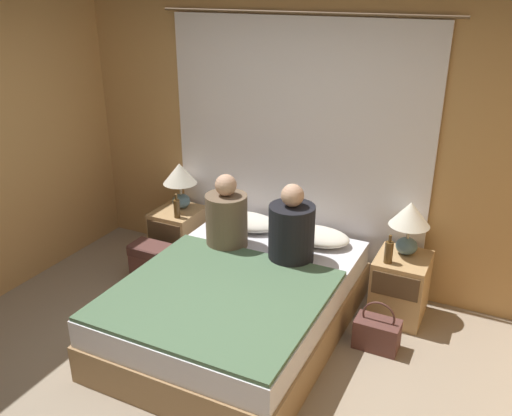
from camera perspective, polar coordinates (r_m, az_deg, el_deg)
ground_plane at (r=3.85m, az=-8.08°, el=-19.27°), size 16.00×16.00×0.00m
wall_back at (r=4.81m, az=4.46°, el=6.90°), size 4.36×0.06×2.50m
curtain_panel at (r=4.78m, az=4.14°, el=5.76°), size 2.56×0.02×2.34m
bed at (r=4.27m, az=-1.87°, el=-10.13°), size 1.52×2.07×0.49m
nightstand_left at (r=5.34m, az=-8.15°, el=-2.88°), size 0.41×0.47×0.54m
nightstand_right at (r=4.60m, az=14.92°, el=-8.00°), size 0.41×0.47×0.54m
lamp_left at (r=5.18m, az=-8.01°, el=3.14°), size 0.32×0.32×0.45m
lamp_right at (r=4.41m, az=15.88°, el=-1.15°), size 0.32×0.32×0.45m
pillow_left at (r=4.89m, az=-0.90°, el=-1.46°), size 0.57×0.36×0.12m
pillow_right at (r=4.65m, az=6.45°, el=-2.96°), size 0.57×0.36×0.12m
blanket_on_bed at (r=3.91m, az=-4.04°, el=-9.07°), size 1.46×1.40×0.03m
person_left_in_bed at (r=4.50m, az=-3.12°, el=-1.00°), size 0.35×0.35×0.63m
person_right_in_bed at (r=4.27m, az=3.76°, el=-2.36°), size 0.37×0.37×0.65m
beer_bottle_on_left_stand at (r=5.04m, az=-8.33°, el=-0.01°), size 0.06×0.06×0.23m
beer_bottle_on_right_stand at (r=4.33m, az=13.79°, el=-4.50°), size 0.07×0.07×0.24m
backpack_on_floor at (r=5.01m, az=-11.00°, el=-5.56°), size 0.35×0.24×0.39m
handbag_on_floor at (r=4.27m, az=12.61°, el=-12.71°), size 0.33×0.19×0.40m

